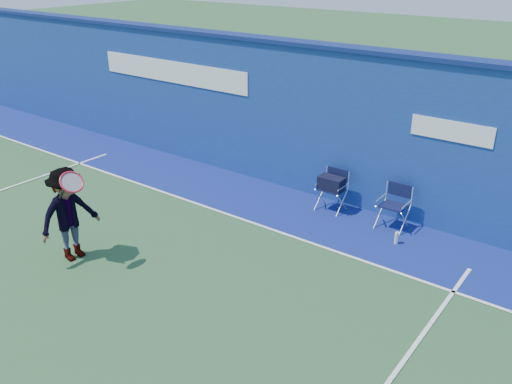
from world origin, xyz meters
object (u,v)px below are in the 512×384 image
Objects in this scene: directors_chair_right at (393,215)px; water_bottle at (396,238)px; tennis_player at (69,214)px; directors_chair_left at (331,194)px.

directors_chair_right reaches higher than water_bottle.
water_bottle is 5.53m from tennis_player.
directors_chair_left is at bearing 58.75° from tennis_player.
tennis_player is (-2.51, -4.14, 0.46)m from directors_chair_left.
water_bottle is (0.32, -0.52, -0.14)m from directors_chair_right.
tennis_player is at bearing -121.25° from directors_chair_left.
directors_chair_left is 1.28m from directors_chair_right.
directors_chair_right is at bearing 121.38° from water_bottle.
tennis_player is (-3.79, -4.16, 0.54)m from directors_chair_right.
directors_chair_right reaches higher than directors_chair_left.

